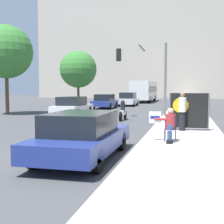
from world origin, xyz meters
TOP-DOWN VIEW (x-y plane):
  - ground_plane at (0.00, 0.00)m, footprint 160.00×160.00m
  - sidewalk_curb at (3.22, 15.00)m, footprint 3.08×90.00m
  - building_backdrop_far at (-2.00, 59.73)m, footprint 52.00×12.00m
  - seated_protester at (2.70, 2.41)m, footprint 0.94×0.77m
  - jogger_on_sidewalk at (3.09, 5.44)m, footprint 0.34×0.34m
  - protest_banner at (3.37, 5.58)m, footprint 1.74×0.06m
  - traffic_light_pole at (0.56, 12.45)m, footprint 3.40×3.17m
  - parked_car_curbside at (0.36, -0.13)m, footprint 1.88×4.61m
  - car_on_road_nearest at (-4.91, 12.98)m, footprint 1.87×4.33m
  - car_on_road_midblock at (-4.74, 21.66)m, footprint 1.84×4.22m
  - car_on_road_distant at (-3.30, 26.74)m, footprint 1.85×4.34m
  - city_bus_on_road at (-2.87, 37.63)m, footprint 2.60×11.65m
  - motorcycle_on_road at (-0.68, 10.83)m, footprint 0.28×2.05m
  - street_tree_near_curb at (-10.26, 12.97)m, footprint 4.08×4.08m
  - street_tree_midblock at (-9.20, 26.30)m, footprint 4.35×4.35m

SIDE VIEW (x-z plane):
  - ground_plane at x=0.00m, z-range 0.00..0.00m
  - sidewalk_curb at x=3.22m, z-range 0.00..0.17m
  - motorcycle_on_road at x=-0.68m, z-range -0.09..1.19m
  - parked_car_curbside at x=0.36m, z-range 0.01..1.37m
  - car_on_road_nearest at x=-4.91m, z-range 0.00..1.42m
  - car_on_road_midblock at x=-4.74m, z-range 0.00..1.43m
  - car_on_road_distant at x=-3.30m, z-range -0.01..1.53m
  - seated_protester at x=2.70m, z-range 0.21..1.39m
  - jogger_on_sidewalk at x=3.09m, z-range 0.19..1.88m
  - protest_banner at x=3.37m, z-range 0.22..1.88m
  - city_bus_on_road at x=-2.87m, z-range 0.24..3.28m
  - traffic_light_pole at x=0.56m, z-range 1.08..5.93m
  - street_tree_midblock at x=-9.20m, z-range 1.04..7.47m
  - street_tree_near_curb at x=-10.26m, z-range 1.38..8.24m
  - building_backdrop_far at x=-2.00m, z-range 0.00..33.01m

